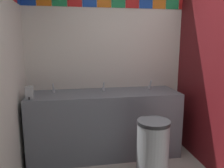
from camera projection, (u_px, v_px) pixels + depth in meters
wall_back at (150, 53)px, 3.43m from camera, size 3.65×0.09×2.80m
vanity_counter at (105, 123)px, 3.14m from camera, size 2.04×0.61×0.90m
faucet_left at (54, 89)px, 3.02m from camera, size 0.04×0.10×0.14m
faucet_center at (103, 87)px, 3.14m from camera, size 0.04×0.10×0.14m
faucet_right at (150, 86)px, 3.25m from camera, size 0.04×0.10×0.14m
soap_dispenser at (29, 93)px, 2.70m from camera, size 0.09×0.09×0.16m
trash_bin at (153, 151)px, 2.55m from camera, size 0.37×0.37×0.72m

